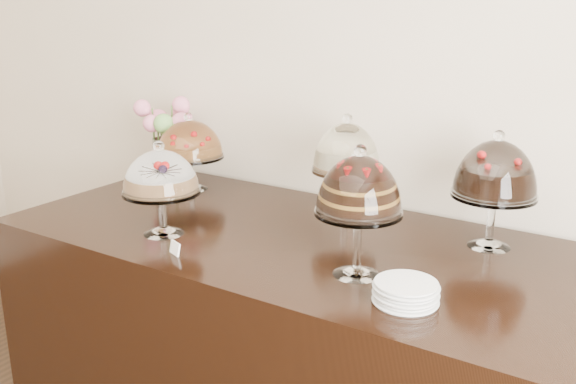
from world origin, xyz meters
The scene contains 10 objects.
wall_back centered at (0.00, 3.00, 1.50)m, with size 5.00×0.04×3.00m, color beige.
display_counter centered at (0.15, 2.45, 0.45)m, with size 2.20×1.00×0.90m, color black.
cake_stand_sugar_sponge centered at (-0.28, 2.21, 1.12)m, with size 0.28×0.28×0.35m.
cake_stand_choco_layer centered at (0.49, 2.27, 1.17)m, with size 0.27×0.27×0.42m.
cake_stand_cheesecake centered at (0.20, 2.73, 1.17)m, with size 0.27×0.27×0.42m.
cake_stand_dark_choco centered at (0.77, 2.73, 1.16)m, with size 0.29×0.29×0.41m.
cake_stand_fruit_tart centered at (-0.58, 2.71, 1.12)m, with size 0.31×0.31×0.35m.
flower_vase centered at (-0.78, 2.78, 1.13)m, with size 0.32×0.29×0.40m.
plate_stack centered at (0.70, 2.16, 0.93)m, with size 0.18×0.18×0.06m.
price_card_left centered at (-0.10, 2.08, 0.92)m, with size 0.06×0.01×0.04m, color white.
Camera 1 is at (1.32, 0.59, 1.72)m, focal length 40.00 mm.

